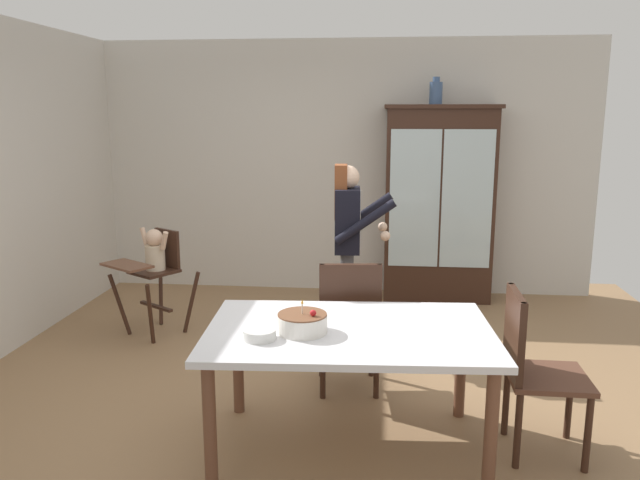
{
  "coord_description": "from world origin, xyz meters",
  "views": [
    {
      "loc": [
        0.43,
        -4.1,
        1.95
      ],
      "look_at": [
        -0.06,
        0.7,
        0.95
      ],
      "focal_mm": 34.87,
      "sensor_mm": 36.0,
      "label": 1
    }
  ],
  "objects_px": {
    "birthday_cake": "(303,323)",
    "dining_chair_far_side": "(349,318)",
    "dining_chair_right_end": "(530,362)",
    "high_chair_with_toddler": "(154,262)",
    "adult_person": "(348,233)",
    "ceramic_vase": "(436,92)",
    "dining_table": "(349,342)",
    "serving_bowl": "(260,334)",
    "china_cabinet": "(439,204)"
  },
  "relations": [
    {
      "from": "adult_person",
      "to": "serving_bowl",
      "type": "relative_size",
      "value": 8.5
    },
    {
      "from": "adult_person",
      "to": "dining_chair_right_end",
      "type": "height_order",
      "value": "adult_person"
    },
    {
      "from": "high_chair_with_toddler",
      "to": "dining_chair_right_end",
      "type": "height_order",
      "value": "dining_chair_right_end"
    },
    {
      "from": "adult_person",
      "to": "birthday_cake",
      "type": "height_order",
      "value": "adult_person"
    },
    {
      "from": "high_chair_with_toddler",
      "to": "birthday_cake",
      "type": "xyz_separation_m",
      "value": [
        1.56,
        -1.85,
        0.14
      ]
    },
    {
      "from": "dining_table",
      "to": "dining_chair_right_end",
      "type": "distance_m",
      "value": 1.03
    },
    {
      "from": "dining_table",
      "to": "birthday_cake",
      "type": "xyz_separation_m",
      "value": [
        -0.26,
        -0.09,
        0.14
      ]
    },
    {
      "from": "high_chair_with_toddler",
      "to": "serving_bowl",
      "type": "distance_m",
      "value": 2.39
    },
    {
      "from": "china_cabinet",
      "to": "dining_table",
      "type": "distance_m",
      "value": 3.22
    },
    {
      "from": "adult_person",
      "to": "birthday_cake",
      "type": "bearing_deg",
      "value": 171.84
    },
    {
      "from": "china_cabinet",
      "to": "birthday_cake",
      "type": "bearing_deg",
      "value": -107.43
    },
    {
      "from": "dining_table",
      "to": "serving_bowl",
      "type": "distance_m",
      "value": 0.53
    },
    {
      "from": "ceramic_vase",
      "to": "adult_person",
      "type": "xyz_separation_m",
      "value": [
        -0.78,
        -1.46,
        -1.17
      ]
    },
    {
      "from": "china_cabinet",
      "to": "dining_chair_far_side",
      "type": "distance_m",
      "value": 2.55
    },
    {
      "from": "china_cabinet",
      "to": "dining_table",
      "type": "bearing_deg",
      "value": -103.51
    },
    {
      "from": "dining_chair_far_side",
      "to": "ceramic_vase",
      "type": "bearing_deg",
      "value": -113.05
    },
    {
      "from": "adult_person",
      "to": "dining_chair_right_end",
      "type": "xyz_separation_m",
      "value": [
        1.13,
        -1.59,
        -0.41
      ]
    },
    {
      "from": "serving_bowl",
      "to": "dining_chair_far_side",
      "type": "height_order",
      "value": "dining_chair_far_side"
    },
    {
      "from": "china_cabinet",
      "to": "serving_bowl",
      "type": "bearing_deg",
      "value": -110.16
    },
    {
      "from": "high_chair_with_toddler",
      "to": "dining_chair_right_end",
      "type": "xyz_separation_m",
      "value": [
        2.84,
        -1.69,
        -0.1
      ]
    },
    {
      "from": "adult_person",
      "to": "serving_bowl",
      "type": "height_order",
      "value": "adult_person"
    },
    {
      "from": "ceramic_vase",
      "to": "birthday_cake",
      "type": "height_order",
      "value": "ceramic_vase"
    },
    {
      "from": "serving_bowl",
      "to": "dining_chair_far_side",
      "type": "bearing_deg",
      "value": 65.37
    },
    {
      "from": "serving_bowl",
      "to": "dining_table",
      "type": "bearing_deg",
      "value": 24.44
    },
    {
      "from": "birthday_cake",
      "to": "dining_chair_far_side",
      "type": "xyz_separation_m",
      "value": [
        0.22,
        0.82,
        -0.24
      ]
    },
    {
      "from": "dining_table",
      "to": "china_cabinet",
      "type": "bearing_deg",
      "value": 76.49
    },
    {
      "from": "dining_chair_far_side",
      "to": "dining_chair_right_end",
      "type": "height_order",
      "value": "same"
    },
    {
      "from": "dining_chair_far_side",
      "to": "dining_chair_right_end",
      "type": "distance_m",
      "value": 1.26
    },
    {
      "from": "dining_chair_right_end",
      "to": "dining_chair_far_side",
      "type": "bearing_deg",
      "value": 58.89
    },
    {
      "from": "birthday_cake",
      "to": "dining_chair_far_side",
      "type": "height_order",
      "value": "dining_chair_far_side"
    },
    {
      "from": "ceramic_vase",
      "to": "dining_chair_right_end",
      "type": "xyz_separation_m",
      "value": [
        0.35,
        -3.05,
        -1.58
      ]
    },
    {
      "from": "serving_bowl",
      "to": "dining_chair_right_end",
      "type": "xyz_separation_m",
      "value": [
        1.5,
        0.29,
        -0.21
      ]
    },
    {
      "from": "china_cabinet",
      "to": "ceramic_vase",
      "type": "bearing_deg",
      "value": 176.92
    },
    {
      "from": "china_cabinet",
      "to": "adult_person",
      "type": "xyz_separation_m",
      "value": [
        -0.85,
        -1.45,
        -0.05
      ]
    },
    {
      "from": "high_chair_with_toddler",
      "to": "adult_person",
      "type": "bearing_deg",
      "value": 29.51
    },
    {
      "from": "ceramic_vase",
      "to": "birthday_cake",
      "type": "xyz_separation_m",
      "value": [
        -0.94,
        -3.2,
        -1.34
      ]
    },
    {
      "from": "dining_table",
      "to": "serving_bowl",
      "type": "xyz_separation_m",
      "value": [
        -0.47,
        -0.22,
        0.11
      ]
    },
    {
      "from": "china_cabinet",
      "to": "adult_person",
      "type": "bearing_deg",
      "value": -120.44
    },
    {
      "from": "high_chair_with_toddler",
      "to": "birthday_cake",
      "type": "bearing_deg",
      "value": -17.08
    },
    {
      "from": "serving_bowl",
      "to": "dining_chair_far_side",
      "type": "relative_size",
      "value": 0.19
    },
    {
      "from": "serving_bowl",
      "to": "dining_chair_right_end",
      "type": "relative_size",
      "value": 0.19
    },
    {
      "from": "china_cabinet",
      "to": "serving_bowl",
      "type": "height_order",
      "value": "china_cabinet"
    },
    {
      "from": "china_cabinet",
      "to": "birthday_cake",
      "type": "distance_m",
      "value": 3.36
    },
    {
      "from": "china_cabinet",
      "to": "birthday_cake",
      "type": "relative_size",
      "value": 7.21
    },
    {
      "from": "adult_person",
      "to": "birthday_cake",
      "type": "relative_size",
      "value": 5.47
    },
    {
      "from": "high_chair_with_toddler",
      "to": "dining_chair_right_end",
      "type": "distance_m",
      "value": 3.31
    },
    {
      "from": "china_cabinet",
      "to": "dining_chair_right_end",
      "type": "distance_m",
      "value": 3.09
    },
    {
      "from": "china_cabinet",
      "to": "dining_chair_far_side",
      "type": "bearing_deg",
      "value": -108.3
    },
    {
      "from": "birthday_cake",
      "to": "dining_chair_right_end",
      "type": "xyz_separation_m",
      "value": [
        1.28,
        0.16,
        -0.24
      ]
    },
    {
      "from": "china_cabinet",
      "to": "high_chair_with_toddler",
      "type": "bearing_deg",
      "value": -152.15
    }
  ]
}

